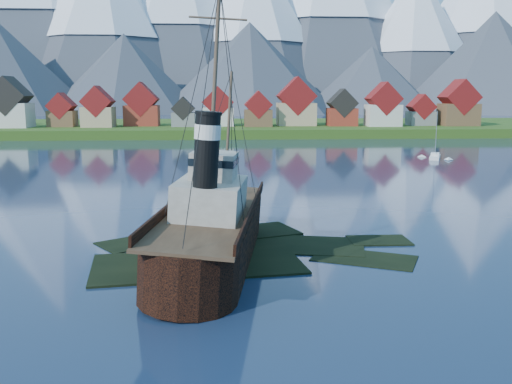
{
  "coord_description": "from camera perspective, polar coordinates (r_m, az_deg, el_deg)",
  "views": [
    {
      "loc": [
        -0.79,
        -50.01,
        14.86
      ],
      "look_at": [
        2.59,
        6.0,
        5.0
      ],
      "focal_mm": 40.0,
      "sensor_mm": 36.0,
      "label": 1
    }
  ],
  "objects": [
    {
      "name": "shoal",
      "position": [
        54.4,
        -0.61,
        -6.27
      ],
      "size": [
        31.71,
        21.24,
        1.14
      ],
      "color": "black",
      "rests_on": "ground"
    },
    {
      "name": "ground",
      "position": [
        52.18,
        -2.46,
        -6.59
      ],
      "size": [
        1400.0,
        1400.0,
        0.0
      ],
      "primitive_type": "plane",
      "color": "#172743",
      "rests_on": "ground"
    },
    {
      "name": "sailboat_d",
      "position": [
        135.29,
        17.46,
        3.31
      ],
      "size": [
        5.14,
        8.33,
        11.18
      ],
      "rotation": [
        0.0,
        0.0,
        -0.41
      ],
      "color": "silver",
      "rests_on": "ground"
    },
    {
      "name": "seawall",
      "position": [
        182.62,
        -3.21,
        5.29
      ],
      "size": [
        600.0,
        2.5,
        2.0
      ],
      "primitive_type": "cube",
      "color": "#3F3D38",
      "rests_on": "ground"
    },
    {
      "name": "tugboat_wreck",
      "position": [
        51.71,
        -4.63,
        -3.26
      ],
      "size": [
        7.14,
        30.77,
        24.38
      ],
      "rotation": [
        0.0,
        0.06,
        -0.14
      ],
      "color": "black",
      "rests_on": "ground"
    },
    {
      "name": "mountains",
      "position": [
        536.47,
        -3.59,
        17.93
      ],
      "size": [
        965.0,
        340.0,
        205.0
      ],
      "color": "#2D333D",
      "rests_on": "ground"
    },
    {
      "name": "shore_bank",
      "position": [
        220.52,
        -3.26,
        6.09
      ],
      "size": [
        600.0,
        80.0,
        3.2
      ],
      "primitive_type": "cube",
      "color": "#213F12",
      "rests_on": "ground"
    },
    {
      "name": "town",
      "position": [
        204.85,
        -12.66,
        8.09
      ],
      "size": [
        250.96,
        16.69,
        17.3
      ],
      "color": "maroon",
      "rests_on": "ground"
    }
  ]
}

